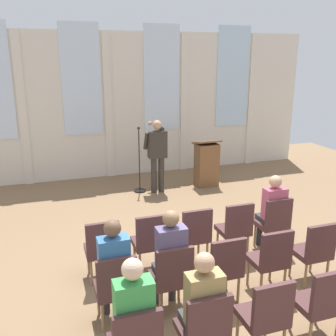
{
  "coord_description": "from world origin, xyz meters",
  "views": [
    {
      "loc": [
        -2.03,
        -4.21,
        3.1
      ],
      "look_at": [
        0.13,
        2.34,
        1.08
      ],
      "focal_mm": 41.11,
      "sensor_mm": 36.0,
      "label": 1
    }
  ],
  "objects": [
    {
      "name": "chair_r0_c0",
      "position": [
        -1.39,
        0.68,
        0.53
      ],
      "size": [
        0.46,
        0.44,
        0.94
      ],
      "color": "olive",
      "rests_on": "ground"
    },
    {
      "name": "audience_r0_c4",
      "position": [
        1.39,
        0.77,
        0.72
      ],
      "size": [
        0.36,
        0.39,
        1.29
      ],
      "color": "#2D2D33",
      "rests_on": "ground"
    },
    {
      "name": "chair_r1_c0",
      "position": [
        -1.39,
        -0.31,
        0.53
      ],
      "size": [
        0.46,
        0.44,
        0.94
      ],
      "color": "olive",
      "rests_on": "ground"
    },
    {
      "name": "chair_r0_c1",
      "position": [
        -0.69,
        0.68,
        0.53
      ],
      "size": [
        0.46,
        0.44,
        0.94
      ],
      "color": "olive",
      "rests_on": "ground"
    },
    {
      "name": "chair_r1_c3",
      "position": [
        0.69,
        -0.31,
        0.53
      ],
      "size": [
        0.46,
        0.44,
        0.94
      ],
      "color": "olive",
      "rests_on": "ground"
    },
    {
      "name": "chair_r1_c1",
      "position": [
        -0.69,
        -0.31,
        0.53
      ],
      "size": [
        0.46,
        0.44,
        0.94
      ],
      "color": "olive",
      "rests_on": "ground"
    },
    {
      "name": "audience_r1_c1",
      "position": [
        -0.69,
        -0.23,
        0.75
      ],
      "size": [
        0.36,
        0.39,
        1.36
      ],
      "color": "#2D2D33",
      "rests_on": "ground"
    },
    {
      "name": "chair_r2_c3",
      "position": [
        0.69,
        -1.3,
        0.53
      ],
      "size": [
        0.46,
        0.44,
        0.94
      ],
      "color": "olive",
      "rests_on": "ground"
    },
    {
      "name": "chair_r0_c3",
      "position": [
        0.69,
        0.68,
        0.53
      ],
      "size": [
        0.46,
        0.44,
        0.94
      ],
      "color": "olive",
      "rests_on": "ground"
    },
    {
      "name": "chair_r2_c1",
      "position": [
        -0.69,
        -1.3,
        0.53
      ],
      "size": [
        0.46,
        0.44,
        0.94
      ],
      "color": "olive",
      "rests_on": "ground"
    },
    {
      "name": "speaker",
      "position": [
        0.42,
        4.04,
        0.99
      ],
      "size": [
        0.5,
        0.69,
        1.7
      ],
      "color": "#332D28",
      "rests_on": "ground"
    },
    {
      "name": "audience_r2_c0",
      "position": [
        -1.39,
        -1.22,
        0.77
      ],
      "size": [
        0.36,
        0.39,
        1.39
      ],
      "color": "#2D2D33",
      "rests_on": "ground"
    },
    {
      "name": "chair_r0_c4",
      "position": [
        1.39,
        0.68,
        0.53
      ],
      "size": [
        0.46,
        0.44,
        0.94
      ],
      "color": "olive",
      "rests_on": "ground"
    },
    {
      "name": "chair_r2_c2",
      "position": [
        0.0,
        -1.3,
        0.53
      ],
      "size": [
        0.46,
        0.44,
        0.94
      ],
      "color": "olive",
      "rests_on": "ground"
    },
    {
      "name": "audience_r1_c0",
      "position": [
        -1.39,
        -0.23,
        0.74
      ],
      "size": [
        0.36,
        0.39,
        1.34
      ],
      "color": "#2D2D33",
      "rests_on": "ground"
    },
    {
      "name": "chair_r1_c4",
      "position": [
        1.39,
        -0.31,
        0.53
      ],
      "size": [
        0.46,
        0.44,
        0.94
      ],
      "color": "olive",
      "rests_on": "ground"
    },
    {
      "name": "mic_stand",
      "position": [
        0.03,
        4.17,
        0.34
      ],
      "size": [
        0.28,
        0.28,
        1.55
      ],
      "color": "black",
      "rests_on": "ground"
    },
    {
      "name": "rear_partition",
      "position": [
        0.03,
        5.66,
        1.91
      ],
      "size": [
        10.31,
        0.14,
        3.88
      ],
      "color": "silver",
      "rests_on": "ground"
    },
    {
      "name": "chair_r0_c2",
      "position": [
        0.0,
        0.68,
        0.53
      ],
      "size": [
        0.46,
        0.44,
        0.94
      ],
      "color": "olive",
      "rests_on": "ground"
    },
    {
      "name": "ground_plane",
      "position": [
        0.0,
        0.0,
        0.0
      ],
      "size": [
        14.74,
        14.74,
        0.0
      ],
      "primitive_type": "plane",
      "color": "#846647"
    },
    {
      "name": "lectern",
      "position": [
        1.7,
        4.11,
        0.55
      ],
      "size": [
        0.6,
        0.48,
        1.16
      ],
      "color": "brown",
      "rests_on": "ground"
    },
    {
      "name": "chair_r1_c2",
      "position": [
        0.0,
        -0.31,
        0.53
      ],
      "size": [
        0.46,
        0.44,
        0.94
      ],
      "color": "olive",
      "rests_on": "ground"
    },
    {
      "name": "audience_r2_c1",
      "position": [
        -0.69,
        -1.22,
        0.73
      ],
      "size": [
        0.36,
        0.39,
        1.32
      ],
      "color": "#2D2D33",
      "rests_on": "ground"
    }
  ]
}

